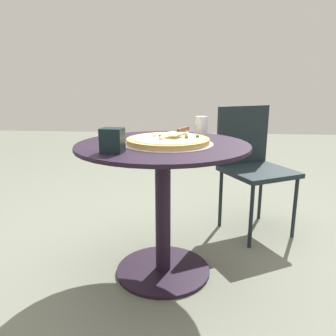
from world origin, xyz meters
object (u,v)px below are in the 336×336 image
object	(u,v)px
pizza_server	(179,131)
drinking_cup	(201,126)
pizza_on_tray	(168,141)
patio_chair_far	(252,160)
patio_table	(163,186)
napkin_dispenser	(112,140)

from	to	relation	value
pizza_server	drinking_cup	distance (m)	0.24
pizza_on_tray	pizza_server	xyz separation A→B (m)	(-0.05, -0.06, 0.04)
pizza_on_tray	pizza_server	size ratio (longest dim) A/B	2.06
drinking_cup	patio_chair_far	xyz separation A→B (m)	(-0.35, -0.36, -0.27)
patio_table	pizza_on_tray	size ratio (longest dim) A/B	1.95
napkin_dispenser	patio_chair_far	bearing A→B (deg)	-124.56
drinking_cup	pizza_on_tray	bearing A→B (deg)	58.94
napkin_dispenser	patio_table	bearing A→B (deg)	-123.39
patio_table	pizza_server	bearing A→B (deg)	-148.81
patio_table	patio_chair_far	world-z (taller)	patio_chair_far
napkin_dispenser	drinking_cup	bearing A→B (deg)	-121.82
pizza_on_tray	pizza_server	world-z (taller)	pizza_server
patio_table	patio_chair_far	distance (m)	0.82
pizza_server	patio_chair_far	xyz separation A→B (m)	(-0.46, -0.57, -0.27)
drinking_cup	patio_chair_far	distance (m)	0.57
pizza_server	patio_chair_far	world-z (taller)	patio_chair_far
pizza_on_tray	patio_chair_far	size ratio (longest dim) A/B	0.52
pizza_on_tray	drinking_cup	xyz separation A→B (m)	(-0.16, -0.27, 0.04)
napkin_dispenser	pizza_on_tray	bearing A→B (deg)	-128.87
drinking_cup	patio_chair_far	world-z (taller)	patio_chair_far
patio_table	drinking_cup	bearing A→B (deg)	-126.53
napkin_dispenser	patio_chair_far	world-z (taller)	patio_chair_far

